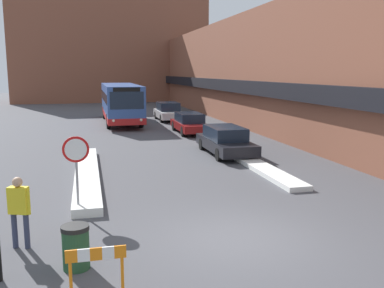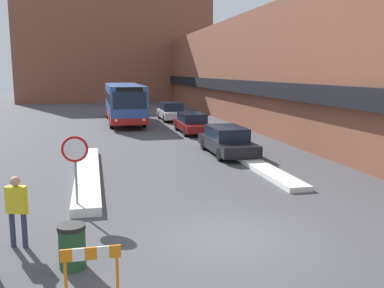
% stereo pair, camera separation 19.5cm
% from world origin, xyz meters
% --- Properties ---
extents(ground_plane, '(160.00, 160.00, 0.00)m').
position_xyz_m(ground_plane, '(0.00, 0.00, 0.00)').
color(ground_plane, '#47474C').
extents(building_row_right, '(5.50, 60.00, 8.29)m').
position_xyz_m(building_row_right, '(9.97, 24.00, 4.13)').
color(building_row_right, brown).
rests_on(building_row_right, ground_plane).
extents(building_backdrop_far, '(26.00, 8.00, 14.41)m').
position_xyz_m(building_backdrop_far, '(0.00, 52.22, 7.21)').
color(building_backdrop_far, brown).
rests_on(building_backdrop_far, ground_plane).
extents(snow_bank_left, '(0.90, 9.90, 0.27)m').
position_xyz_m(snow_bank_left, '(-3.60, 7.42, 0.14)').
color(snow_bank_left, silver).
rests_on(snow_bank_left, ground_plane).
extents(snow_bank_right, '(0.90, 9.61, 0.19)m').
position_xyz_m(snow_bank_right, '(3.60, 8.23, 0.10)').
color(snow_bank_right, silver).
rests_on(snow_bank_right, ground_plane).
extents(city_bus, '(2.66, 11.19, 3.09)m').
position_xyz_m(city_bus, '(-0.85, 25.40, 1.69)').
color(city_bus, '#335193').
rests_on(city_bus, ground_plane).
extents(parked_car_front, '(1.86, 4.87, 1.39)m').
position_xyz_m(parked_car_front, '(3.20, 10.67, 0.70)').
color(parked_car_front, black).
rests_on(parked_car_front, ground_plane).
extents(parked_car_middle, '(1.80, 4.74, 1.35)m').
position_xyz_m(parked_car_middle, '(3.20, 18.42, 0.69)').
color(parked_car_middle, maroon).
rests_on(parked_car_middle, ground_plane).
extents(parked_car_back, '(1.90, 4.66, 1.53)m').
position_xyz_m(parked_car_back, '(3.20, 26.24, 0.77)').
color(parked_car_back, silver).
rests_on(parked_car_back, ground_plane).
extents(stop_sign, '(0.76, 0.08, 2.29)m').
position_xyz_m(stop_sign, '(-3.85, 2.98, 1.66)').
color(stop_sign, gray).
rests_on(stop_sign, ground_plane).
extents(street_lamp, '(1.46, 0.36, 6.18)m').
position_xyz_m(street_lamp, '(-5.04, -0.90, 3.84)').
color(street_lamp, black).
rests_on(street_lamp, ground_plane).
extents(pedestrian, '(0.53, 0.36, 1.72)m').
position_xyz_m(pedestrian, '(-5.12, 0.71, 1.03)').
color(pedestrian, '#333851').
rests_on(pedestrian, ground_plane).
extents(trash_bin, '(0.59, 0.59, 0.95)m').
position_xyz_m(trash_bin, '(-3.83, -0.71, 0.48)').
color(trash_bin, '#234C2D').
rests_on(trash_bin, ground_plane).
extents(construction_barricade, '(1.10, 0.06, 0.94)m').
position_xyz_m(construction_barricade, '(-3.43, -1.95, 0.67)').
color(construction_barricade, orange).
rests_on(construction_barricade, ground_plane).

